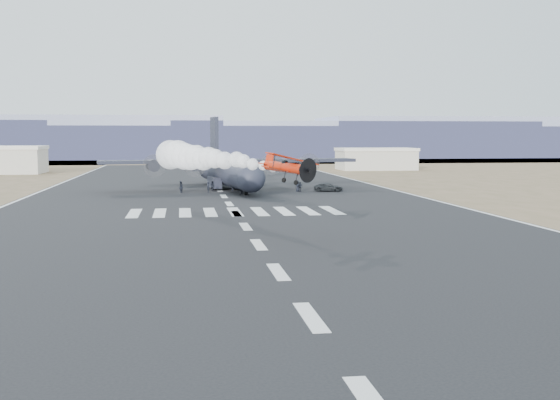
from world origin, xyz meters
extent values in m
plane|color=black|center=(0.00, 0.00, 0.00)|extent=(500.00, 500.00, 0.00)
cube|color=brown|center=(0.00, 230.00, 0.00)|extent=(500.00, 80.00, 0.00)
cube|color=#8A91B0|center=(-65.00, 260.00, 8.50)|extent=(150.00, 50.00, 17.00)
cube|color=#8A91B0|center=(0.00, 260.00, 6.50)|extent=(150.00, 50.00, 13.00)
cube|color=#8A91B0|center=(65.00, 260.00, 7.50)|extent=(150.00, 50.00, 15.00)
cube|color=#8A91B0|center=(130.00, 260.00, 8.50)|extent=(150.00, 50.00, 17.00)
cube|color=#B7B2A3|center=(46.00, 150.00, 2.60)|extent=(20.00, 12.00, 5.20)
cube|color=silver|center=(46.00, 150.00, 5.50)|extent=(20.50, 12.50, 0.80)
cylinder|color=red|center=(2.75, 26.69, 6.41)|extent=(2.38, 4.87, 0.87)
sphere|color=black|center=(2.69, 26.88, 6.75)|extent=(0.68, 0.68, 0.68)
cylinder|color=black|center=(3.49, 24.49, 6.41)|extent=(1.10, 0.86, 0.97)
cylinder|color=black|center=(3.60, 24.16, 6.41)|extent=(2.03, 0.71, 2.13)
cube|color=red|center=(2.87, 26.32, 6.07)|extent=(5.73, 2.75, 1.26)
cube|color=red|center=(2.97, 26.05, 7.24)|extent=(5.91, 2.81, 1.30)
cube|color=red|center=(2.04, 28.81, 6.90)|extent=(0.37, 0.86, 0.97)
cube|color=red|center=(2.04, 28.81, 6.41)|extent=(2.06, 1.26, 0.08)
cylinder|color=black|center=(2.26, 25.71, 5.25)|extent=(0.25, 0.44, 0.43)
cylinder|color=black|center=(3.73, 26.20, 5.25)|extent=(0.25, 0.44, 0.43)
sphere|color=white|center=(1.98, 28.99, 6.41)|extent=(0.68, 0.68, 0.68)
sphere|color=white|center=(1.23, 31.20, 6.44)|extent=(0.92, 0.92, 0.92)
sphere|color=white|center=(0.49, 33.40, 6.47)|extent=(1.16, 1.16, 1.16)
sphere|color=white|center=(-0.25, 35.61, 6.50)|extent=(1.40, 1.40, 1.40)
sphere|color=white|center=(-1.00, 37.82, 6.53)|extent=(1.63, 1.63, 1.63)
sphere|color=white|center=(-1.74, 40.02, 6.56)|extent=(1.87, 1.87, 1.87)
sphere|color=white|center=(-2.48, 42.23, 6.59)|extent=(2.11, 2.11, 2.11)
sphere|color=white|center=(-3.22, 44.43, 6.62)|extent=(2.35, 2.35, 2.35)
sphere|color=white|center=(-3.97, 46.64, 6.65)|extent=(2.59, 2.59, 2.59)
sphere|color=white|center=(-4.71, 48.85, 6.67)|extent=(2.83, 2.83, 2.83)
sphere|color=white|center=(-5.45, 51.05, 6.70)|extent=(3.07, 3.07, 3.07)
sphere|color=white|center=(-6.20, 53.26, 6.73)|extent=(3.31, 3.31, 3.31)
sphere|color=white|center=(-6.94, 55.46, 6.76)|extent=(3.54, 3.54, 3.54)
sphere|color=white|center=(-7.68, 57.67, 6.79)|extent=(3.78, 3.78, 3.78)
cylinder|color=black|center=(1.80, 85.29, 2.84)|extent=(8.74, 30.93, 4.37)
sphere|color=black|center=(4.00, 70.14, 2.84)|extent=(4.37, 4.37, 4.37)
cone|color=black|center=(-0.41, 100.44, 2.84)|extent=(5.27, 7.12, 4.37)
cube|color=black|center=(1.95, 84.21, 4.92)|extent=(43.95, 10.84, 0.55)
cylinder|color=black|center=(-10.95, 81.78, 4.37)|extent=(2.55, 4.40, 1.97)
cylinder|color=#3F3F44|center=(-10.64, 79.61, 4.37)|extent=(3.69, 0.59, 3.72)
cylinder|color=black|center=(-4.46, 82.72, 4.37)|extent=(2.55, 4.40, 1.97)
cylinder|color=#3F3F44|center=(-4.15, 80.56, 4.37)|extent=(3.69, 0.59, 3.72)
cylinder|color=black|center=(8.52, 84.61, 4.37)|extent=(2.55, 4.40, 1.97)
cylinder|color=#3F3F44|center=(8.84, 82.45, 4.37)|extent=(3.69, 0.59, 3.72)
cylinder|color=black|center=(15.02, 85.56, 4.37)|extent=(2.55, 4.40, 1.97)
cylinder|color=#3F3F44|center=(15.33, 83.39, 4.37)|extent=(3.69, 0.59, 3.72)
cube|color=black|center=(-0.09, 98.27, 8.31)|extent=(1.36, 4.96, 8.75)
cube|color=black|center=(-0.17, 98.82, 3.72)|extent=(15.62, 5.45, 0.38)
cube|color=black|center=(-0.74, 86.02, 1.20)|extent=(2.24, 6.68, 1.75)
cylinder|color=black|center=(-0.74, 86.02, 0.60)|extent=(0.71, 1.27, 1.20)
cube|color=black|center=(4.02, 86.72, 1.20)|extent=(2.24, 6.68, 1.75)
cylinder|color=black|center=(4.02, 86.72, 0.60)|extent=(0.71, 1.27, 1.20)
cylinder|color=black|center=(3.53, 73.39, 0.49)|extent=(0.57, 1.04, 0.98)
imported|color=black|center=(17.77, 78.97, 0.66)|extent=(5.07, 2.93, 1.33)
imported|color=black|center=(-6.48, 81.03, 0.92)|extent=(0.70, 0.79, 1.83)
imported|color=black|center=(-1.21, 83.00, 0.82)|extent=(0.85, 0.94, 1.64)
imported|color=black|center=(1.99, 81.54, 0.93)|extent=(1.22, 1.27, 1.86)
imported|color=black|center=(12.98, 79.01, 0.82)|extent=(1.05, 0.71, 1.64)
imported|color=black|center=(12.66, 79.53, 0.91)|extent=(0.92, 1.04, 1.82)
imported|color=black|center=(3.06, 75.56, 0.95)|extent=(1.65, 1.64, 1.89)
imported|color=black|center=(-2.05, 79.56, 0.88)|extent=(0.75, 0.80, 1.76)
imported|color=black|center=(-6.47, 79.51, 0.92)|extent=(0.56, 0.90, 1.83)
camera|label=1|loc=(-6.47, -34.44, 9.21)|focal=45.00mm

